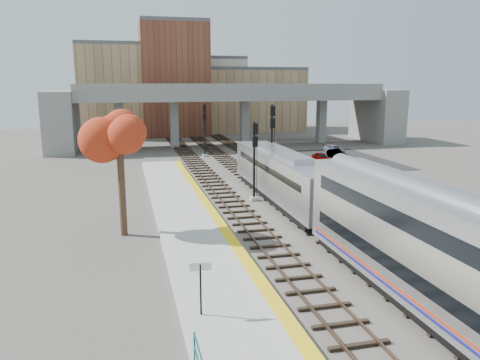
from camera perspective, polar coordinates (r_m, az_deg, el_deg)
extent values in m
plane|color=#47423D|center=(30.31, 8.97, -7.04)|extent=(160.00, 160.00, 0.00)
cube|color=#9E9E99|center=(28.35, -4.79, -7.91)|extent=(4.50, 60.00, 0.35)
cube|color=yellow|center=(28.62, -1.01, -7.28)|extent=(0.70, 60.00, 0.01)
cube|color=black|center=(40.87, -1.98, -1.84)|extent=(2.50, 95.00, 0.14)
cube|color=brown|center=(40.71, -2.97, -1.74)|extent=(0.07, 95.00, 0.14)
cube|color=brown|center=(41.00, -1.00, -1.63)|extent=(0.07, 95.00, 0.14)
cube|color=black|center=(41.91, 3.64, -1.51)|extent=(2.50, 95.00, 0.14)
cube|color=brown|center=(41.68, 2.71, -1.42)|extent=(0.07, 95.00, 0.14)
cube|color=brown|center=(42.11, 4.58, -1.31)|extent=(0.07, 95.00, 0.14)
cube|color=black|center=(43.26, 8.71, -1.20)|extent=(2.50, 95.00, 0.14)
cube|color=brown|center=(42.97, 7.83, -1.11)|extent=(0.07, 95.00, 0.14)
cube|color=brown|center=(43.51, 9.58, -1.01)|extent=(0.07, 95.00, 0.14)
cube|color=slate|center=(73.25, -0.99, 10.29)|extent=(46.00, 10.00, 1.50)
cube|color=slate|center=(68.55, -0.08, 11.23)|extent=(46.00, 0.20, 1.00)
cube|color=slate|center=(77.91, -1.80, 11.30)|extent=(46.00, 0.20, 1.00)
cube|color=slate|center=(71.64, -14.44, 6.48)|extent=(1.20, 1.60, 7.00)
cube|color=slate|center=(72.02, -8.03, 6.76)|extent=(1.20, 1.60, 7.00)
cube|color=slate|center=(73.95, 0.54, 7.01)|extent=(1.20, 1.60, 7.00)
cube|color=slate|center=(78.20, 9.88, 7.10)|extent=(1.20, 1.60, 7.00)
cube|color=slate|center=(72.10, -20.88, 6.71)|extent=(4.00, 12.00, 8.50)
cube|color=slate|center=(82.67, 16.31, 7.57)|extent=(4.00, 12.00, 8.50)
cube|color=tan|center=(91.40, -13.26, 10.45)|extent=(18.00, 14.00, 16.00)
cube|color=#4C4C4F|center=(91.62, -13.51, 15.64)|extent=(18.00, 14.00, 0.60)
cube|color=beige|center=(97.62, -4.91, 10.20)|extent=(16.00, 16.00, 14.00)
cube|color=#4C4C4F|center=(97.69, -4.99, 14.48)|extent=(16.00, 16.00, 0.60)
cube|color=brown|center=(88.86, -8.02, 11.90)|extent=(12.00, 10.00, 20.00)
cube|color=#4C4C4F|center=(89.49, -8.21, 18.51)|extent=(12.00, 10.00, 0.60)
cube|color=tan|center=(97.79, 1.17, 9.65)|extent=(20.00, 14.00, 12.00)
cube|color=#4C4C4F|center=(97.75, 1.19, 13.34)|extent=(20.00, 14.00, 0.60)
cube|color=black|center=(60.77, 10.98, 2.43)|extent=(14.00, 18.00, 0.04)
cube|color=#A8AAB2|center=(38.34, 5.18, 0.69)|extent=(3.00, 19.00, 3.20)
cube|color=black|center=(47.21, 1.43, 3.58)|extent=(2.20, 0.06, 1.10)
cube|color=black|center=(38.23, 5.20, 1.57)|extent=(3.02, 16.15, 0.50)
cube|color=black|center=(38.74, 5.13, -1.99)|extent=(2.70, 17.10, 0.50)
cube|color=#A8AAB2|center=(38.04, 5.23, 3.35)|extent=(1.60, 9.50, 0.40)
cube|color=#9E9E99|center=(39.21, 1.71, -2.31)|extent=(0.60, 0.60, 0.30)
cylinder|color=black|center=(38.56, 1.74, 2.23)|extent=(0.19, 0.19, 6.60)
cube|color=black|center=(37.96, 1.86, 6.24)|extent=(0.42, 0.18, 0.85)
cube|color=black|center=(38.07, 1.85, 4.69)|extent=(0.42, 0.18, 0.85)
cube|color=#9E9E99|center=(47.98, 3.81, 0.30)|extent=(0.60, 0.60, 0.30)
cylinder|color=black|center=(47.39, 3.87, 4.61)|extent=(0.22, 0.22, 7.58)
cube|color=black|center=(46.86, 4.02, 8.38)|extent=(0.49, 0.18, 0.97)
cube|color=black|center=(46.95, 4.00, 6.93)|extent=(0.49, 0.18, 0.97)
cube|color=#9E9E99|center=(62.70, -4.32, 3.02)|extent=(0.60, 0.60, 0.30)
cylinder|color=black|center=(62.28, -4.36, 6.04)|extent=(0.20, 0.20, 6.94)
cube|color=black|center=(61.81, -4.37, 8.67)|extent=(0.45, 0.18, 0.89)
cube|color=black|center=(61.88, -4.35, 7.66)|extent=(0.45, 0.18, 0.89)
cylinder|color=black|center=(19.63, -4.82, -13.16)|extent=(0.08, 0.08, 2.20)
cube|color=white|center=(19.23, -4.87, -10.46)|extent=(0.90, 0.10, 0.35)
cylinder|color=#382619|center=(30.68, -14.20, -1.00)|extent=(0.44, 0.44, 6.21)
ellipsoid|color=#C8461A|center=(30.11, -14.54, 5.60)|extent=(3.60, 3.60, 4.44)
imported|color=#99999E|center=(58.32, 9.87, 2.70)|extent=(1.53, 3.58, 1.21)
imported|color=#99999E|center=(61.78, 11.64, 3.12)|extent=(1.34, 3.58, 1.17)
imported|color=#99999E|center=(66.61, 11.41, 3.70)|extent=(2.19, 3.87, 1.06)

